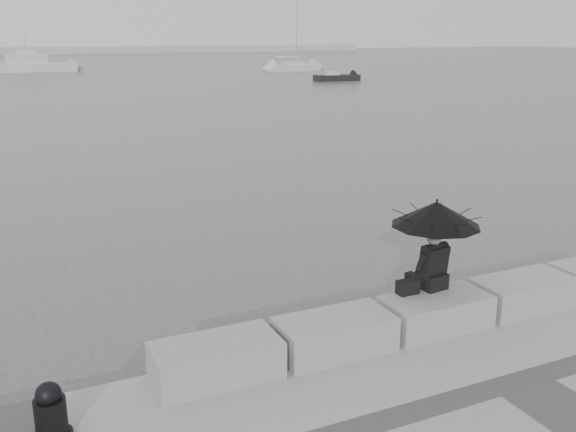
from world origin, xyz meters
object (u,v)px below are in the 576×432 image
mooring_bollard (51,415)px  motor_cruiser (36,65)px  sailboat_right (294,67)px  small_motorboat (337,78)px  seated_person (436,222)px

mooring_bollard → motor_cruiser: 82.03m
mooring_bollard → sailboat_right: (36.41, 69.91, -0.25)m
mooring_bollard → motor_cruiser: bearing=85.7°
motor_cruiser → mooring_bollard: bearing=-91.2°
mooring_bollard → small_motorboat: 61.65m
seated_person → sailboat_right: size_ratio=0.11×
seated_person → motor_cruiser: bearing=82.7°
mooring_bollard → motor_cruiser: (6.13, 81.80, 0.11)m
seated_person → small_motorboat: seated_person is taller
mooring_bollard → sailboat_right: sailboat_right is taller
seated_person → sailboat_right: (30.86, 69.17, -1.50)m
seated_person → sailboat_right: bearing=59.0°
seated_person → mooring_bollard: size_ratio=2.07×
mooring_bollard → small_motorboat: size_ratio=0.14×
sailboat_right → small_motorboat: 18.09m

